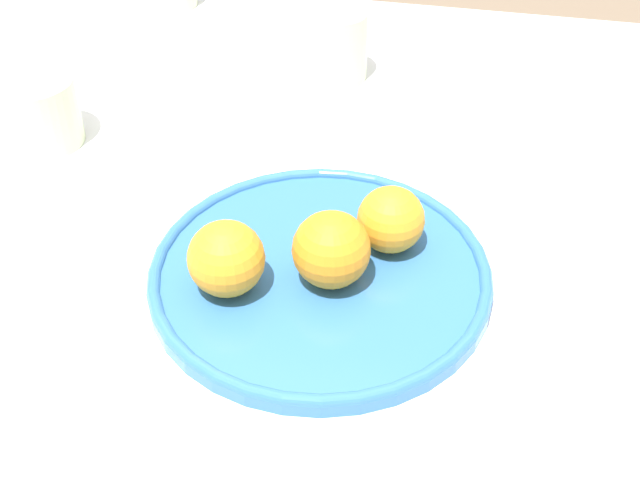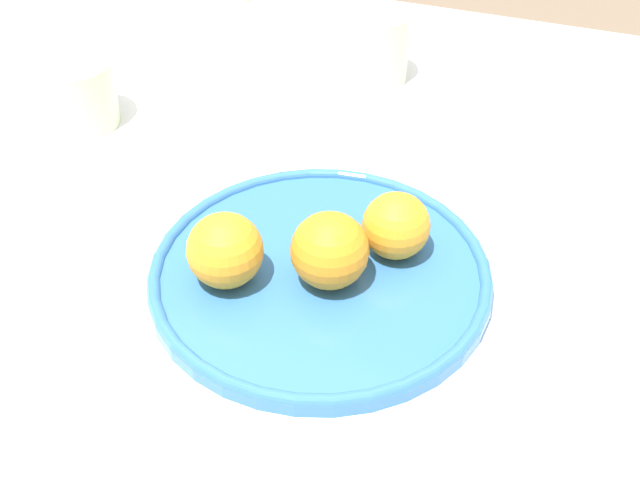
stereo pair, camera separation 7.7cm
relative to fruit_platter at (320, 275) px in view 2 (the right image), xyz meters
name	(u,v)px [view 2 (the right image)]	position (x,y,z in m)	size (l,w,h in m)	color
table	(223,383)	(-0.19, 0.15, -0.39)	(1.53, 0.85, 0.76)	white
fruit_platter	(320,275)	(0.00, 0.00, 0.00)	(0.31, 0.31, 0.02)	#336BAD
orange_0	(330,250)	(0.01, -0.01, 0.04)	(0.07, 0.07, 0.07)	orange
orange_1	(396,226)	(0.06, 0.05, 0.03)	(0.06, 0.06, 0.06)	orange
orange_2	(225,250)	(-0.07, -0.04, 0.04)	(0.07, 0.07, 0.07)	orange
cup_0	(378,47)	(-0.05, 0.36, 0.03)	(0.07, 0.07, 0.08)	beige
cup_2	(77,93)	(-0.34, 0.17, 0.03)	(0.09, 0.09, 0.08)	beige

